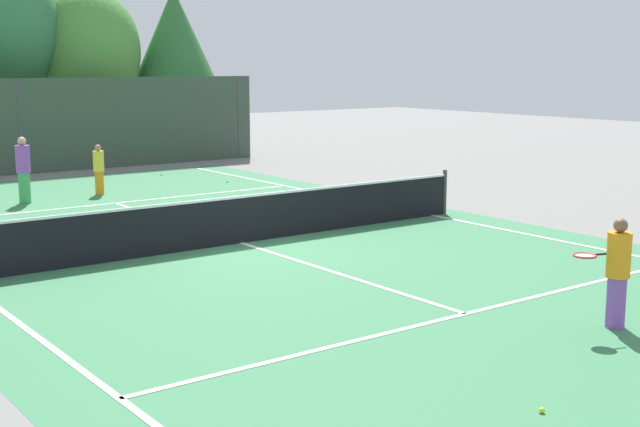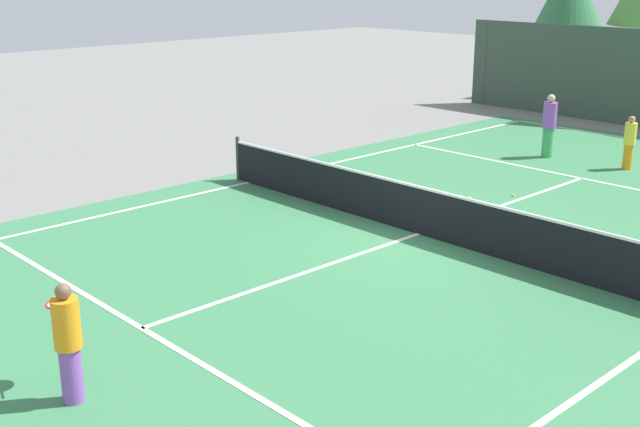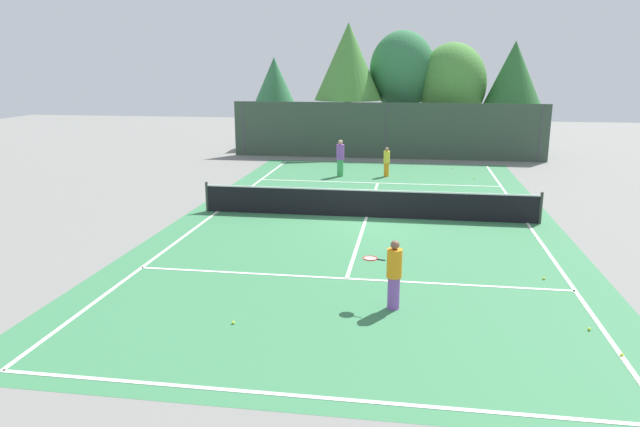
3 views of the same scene
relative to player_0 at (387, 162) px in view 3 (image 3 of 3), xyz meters
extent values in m
plane|color=slate|center=(-0.31, -8.17, -0.73)|extent=(80.00, 80.00, 0.00)
cube|color=#387A4C|center=(-0.31, -8.17, -0.73)|extent=(13.00, 25.00, 0.00)
cube|color=white|center=(-5.81, -8.17, -0.72)|extent=(0.10, 24.00, 0.01)
cube|color=white|center=(5.19, -8.17, -0.72)|extent=(0.10, 24.00, 0.01)
cube|color=white|center=(-0.31, -20.17, -0.72)|extent=(11.00, 0.10, 0.01)
cube|color=white|center=(-0.31, 3.83, -0.72)|extent=(11.00, 0.10, 0.01)
cube|color=white|center=(-0.31, -14.57, -0.72)|extent=(11.00, 0.10, 0.01)
cube|color=white|center=(-0.31, -1.77, -0.72)|extent=(11.00, 0.10, 0.01)
cube|color=white|center=(-0.31, -8.17, -0.72)|extent=(0.10, 12.80, 0.01)
cylinder|color=#333833|center=(-6.21, -8.17, -0.18)|extent=(0.10, 0.10, 1.10)
cylinder|color=#333833|center=(5.59, -8.17, -0.18)|extent=(0.10, 0.10, 1.10)
cube|color=black|center=(-0.31, -8.17, -0.25)|extent=(11.80, 0.03, 0.95)
cube|color=white|center=(-0.31, -8.17, 0.25)|extent=(11.80, 0.04, 0.05)
cube|color=#384C3D|center=(-0.31, 5.83, 0.87)|extent=(18.00, 0.06, 3.20)
cylinder|color=#3F4447|center=(-8.81, 5.83, 0.87)|extent=(0.12, 0.12, 3.20)
cylinder|color=#3F4447|center=(-0.31, 5.83, 0.87)|extent=(0.12, 0.12, 3.20)
cylinder|color=#3F4447|center=(8.19, 5.83, 0.87)|extent=(0.12, 0.12, 3.20)
cylinder|color=brown|center=(-2.77, 7.84, 0.88)|extent=(0.38, 0.38, 3.21)
cone|color=#4C8E3D|center=(-2.77, 7.84, 4.75)|extent=(4.07, 4.07, 4.52)
cylinder|color=brown|center=(-7.81, 9.93, 0.64)|extent=(0.43, 0.43, 2.73)
cone|color=#337547|center=(-7.81, 9.93, 3.53)|extent=(2.74, 2.74, 3.04)
cylinder|color=brown|center=(0.41, 9.24, 0.85)|extent=(0.39, 0.39, 3.15)
ellipsoid|color=#337547|center=(0.41, 9.24, 4.22)|extent=(3.99, 3.69, 4.79)
cylinder|color=brown|center=(6.95, 8.65, 0.79)|extent=(0.34, 0.34, 3.04)
cone|color=#2D6B33|center=(6.95, 8.65, 4.13)|extent=(3.27, 3.27, 3.63)
cylinder|color=brown|center=(3.46, 9.15, 0.44)|extent=(0.32, 0.32, 2.33)
ellipsoid|color=#4C8E3D|center=(3.46, 9.15, 3.44)|extent=(4.08, 4.04, 4.90)
cylinder|color=orange|center=(0.00, 0.00, -0.40)|extent=(0.24, 0.24, 0.66)
cylinder|color=yellow|center=(0.00, 0.00, 0.23)|extent=(0.30, 0.30, 0.58)
sphere|color=#A37556|center=(0.00, 0.00, 0.61)|extent=(0.18, 0.18, 0.18)
cylinder|color=#3FA559|center=(-2.22, -0.31, -0.32)|extent=(0.30, 0.30, 0.83)
cylinder|color=purple|center=(-2.22, -0.31, 0.46)|extent=(0.38, 0.38, 0.72)
sphere|color=tan|center=(-2.22, -0.31, 0.93)|extent=(0.22, 0.22, 0.22)
cylinder|color=purple|center=(0.92, -16.28, -0.36)|extent=(0.27, 0.27, 0.73)
cylinder|color=orange|center=(0.92, -16.28, 0.32)|extent=(0.34, 0.34, 0.64)
sphere|color=brown|center=(0.92, -16.28, 0.74)|extent=(0.20, 0.20, 0.20)
cylinder|color=black|center=(0.62, -16.19, 0.35)|extent=(0.20, 0.09, 0.03)
torus|color=red|center=(0.38, -16.12, 0.35)|extent=(0.41, 0.41, 0.03)
cylinder|color=silver|center=(0.38, -16.12, 0.35)|extent=(0.35, 0.35, 0.00)
cube|color=blue|center=(-0.48, -6.46, -0.55)|extent=(0.43, 0.31, 0.36)
sphere|color=#CCE533|center=(-0.56, -6.46, -0.34)|extent=(0.07, 0.07, 0.07)
sphere|color=#CCE533|center=(-0.39, -6.41, -0.34)|extent=(0.07, 0.07, 0.07)
sphere|color=#CCE533|center=(-2.35, -17.64, -0.70)|extent=(0.07, 0.07, 0.07)
sphere|color=#CCE533|center=(4.61, -13.86, -0.70)|extent=(0.07, 0.07, 0.07)
sphere|color=#CCE533|center=(3.29, 2.75, -0.70)|extent=(0.07, 0.07, 0.07)
sphere|color=#CCE533|center=(-0.58, -4.44, -0.70)|extent=(0.07, 0.07, 0.07)
sphere|color=#CCE533|center=(4.16, -0.06, -0.70)|extent=(0.07, 0.07, 0.07)
sphere|color=#CCE533|center=(4.91, -16.83, -0.70)|extent=(0.07, 0.07, 0.07)
sphere|color=#CCE533|center=(5.19, -17.91, -0.70)|extent=(0.07, 0.07, 0.07)
camera|label=1|loc=(-9.44, -23.19, 2.97)|focal=48.28mm
camera|label=2|loc=(9.44, -20.11, 4.45)|focal=44.98mm
camera|label=3|loc=(1.21, -28.73, 4.51)|focal=33.48mm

